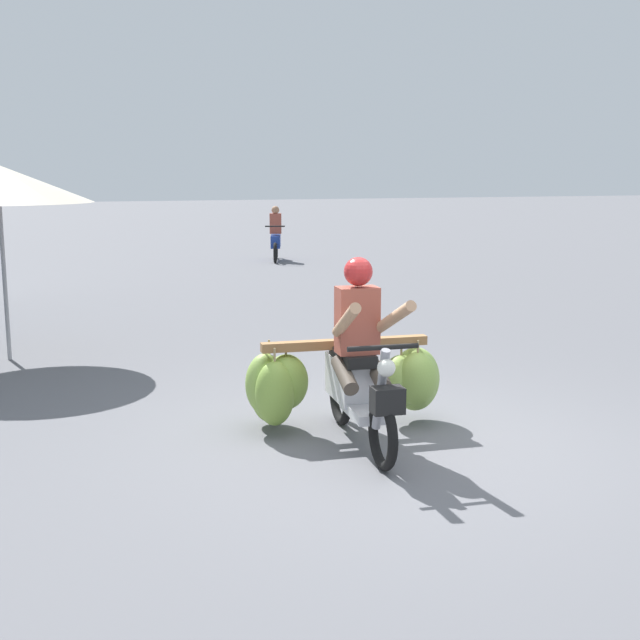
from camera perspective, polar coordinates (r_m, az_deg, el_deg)
ground_plane at (r=7.00m, az=5.40°, el=-8.74°), size 120.00×120.00×0.00m
motorbike_main_loaded at (r=7.24m, az=1.79°, el=-3.99°), size 1.81×1.85×1.58m
motorbike_distant_ahead_left at (r=21.43m, az=-3.08°, el=5.64°), size 0.68×1.57×1.40m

